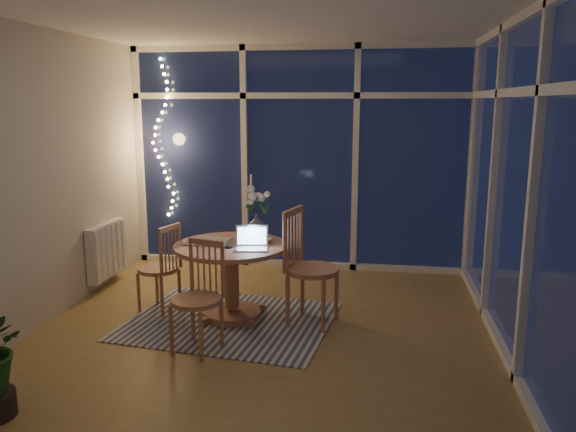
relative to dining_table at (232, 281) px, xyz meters
The scene contains 24 objects.
floor 0.56m from the dining_table, 29.92° to the right, with size 4.00×4.00×0.00m, color olive.
ceiling 2.29m from the dining_table, 29.92° to the right, with size 4.00×4.00×0.00m, color silver.
wall_back 2.06m from the dining_table, 78.15° to the left, with size 4.00×0.04×2.60m, color beige.
wall_front 2.44m from the dining_table, 80.41° to the right, with size 4.00×0.04×2.60m, color beige.
wall_left 1.90m from the dining_table, behind, with size 0.04×4.00×2.60m, color beige.
wall_right 2.57m from the dining_table, ahead, with size 0.04×4.00×2.60m, color beige.
window_wall_back 2.02m from the dining_table, 77.89° to the left, with size 4.00×0.10×2.60m, color white.
window_wall_right 2.53m from the dining_table, ahead, with size 0.10×4.00×2.60m, color white.
radiator 1.71m from the dining_table, 156.38° to the left, with size 0.10×0.70×0.58m, color white.
fairy_lights 2.40m from the dining_table, 127.46° to the left, with size 0.24×0.10×1.85m, color #FFCE66, non-canonical shape.
garden_patio 4.88m from the dining_table, 79.64° to the left, with size 12.00×6.00×0.10m, color black.
garden_fence 5.33m from the dining_table, 85.95° to the left, with size 11.00×0.08×1.80m, color #3C1E16.
neighbour_roof 8.52m from the dining_table, 85.35° to the left, with size 7.00×3.00×2.20m, color #363841.
garden_shrubs 3.21m from the dining_table, 97.61° to the left, with size 0.90×0.90×0.90m, color black.
rug 0.36m from the dining_table, 90.00° to the right, with size 1.79×1.43×0.01m, color beige.
dining_table is the anchor object (origin of this frame).
chair_left 0.75m from the dining_table, behind, with size 0.40×0.40×0.86m, color #AA6A4C.
chair_right 0.77m from the dining_table, ahead, with size 0.49×0.49×1.06m, color #AA6A4C.
chair_front 0.75m from the dining_table, 97.34° to the right, with size 0.42×0.42×0.90m, color #AA6A4C.
laptop 0.52m from the dining_table, 32.50° to the right, with size 0.29×0.25×0.21m, color silver, non-canonical shape.
flower_vase 0.57m from the dining_table, 60.12° to the left, with size 0.20×0.20×0.21m, color silver.
bowl 0.47m from the dining_table, 23.57° to the left, with size 0.15×0.15×0.04m, color silver.
newspapers 0.43m from the dining_table, behind, with size 0.36×0.27×0.02m, color beige.
phone 0.38m from the dining_table, 98.47° to the right, with size 0.12×0.06×0.01m, color black.
Camera 1 is at (0.91, -4.53, 1.95)m, focal length 35.00 mm.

